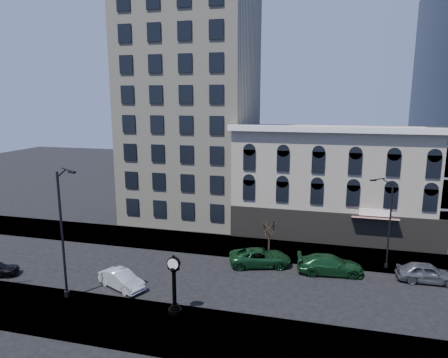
# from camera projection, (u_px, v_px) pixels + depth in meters

# --- Properties ---
(ground) EXTENTS (160.00, 160.00, 0.00)m
(ground) POSITION_uv_depth(u_px,v_px,m) (190.00, 277.00, 34.74)
(ground) COLOR black
(ground) RESTS_ON ground
(sidewalk_far) EXTENTS (160.00, 6.00, 0.12)m
(sidewalk_far) POSITION_uv_depth(u_px,v_px,m) (215.00, 244.00, 42.32)
(sidewalk_far) COLOR gray
(sidewalk_far) RESTS_ON ground
(sidewalk_near) EXTENTS (160.00, 6.00, 0.12)m
(sidewalk_near) POSITION_uv_depth(u_px,v_px,m) (152.00, 325.00, 27.13)
(sidewalk_near) COLOR gray
(sidewalk_near) RESTS_ON ground
(cream_tower) EXTENTS (15.90, 15.40, 42.50)m
(cream_tower) POSITION_uv_depth(u_px,v_px,m) (191.00, 66.00, 50.37)
(cream_tower) COLOR beige
(cream_tower) RESTS_ON ground
(victorian_row) EXTENTS (22.60, 11.19, 12.50)m
(victorian_row) POSITION_uv_depth(u_px,v_px,m) (334.00, 181.00, 45.71)
(victorian_row) COLOR #A39886
(victorian_row) RESTS_ON ground
(street_clock) EXTENTS (0.99, 0.99, 4.38)m
(street_clock) POSITION_uv_depth(u_px,v_px,m) (174.00, 287.00, 28.30)
(street_clock) COLOR black
(street_clock) RESTS_ON sidewalk_near
(street_lamp_near) EXTENTS (2.57, 1.27, 10.45)m
(street_lamp_near) POSITION_uv_depth(u_px,v_px,m) (65.00, 199.00, 28.99)
(street_lamp_near) COLOR black
(street_lamp_near) RESTS_ON sidewalk_near
(street_lamp_far) EXTENTS (2.07, 1.07, 8.51)m
(street_lamp_far) POSITION_uv_depth(u_px,v_px,m) (385.00, 199.00, 34.95)
(street_lamp_far) COLOR black
(street_lamp_far) RESTS_ON sidewalk_far
(bare_tree_far) EXTENTS (2.45, 2.45, 4.21)m
(bare_tree_far) POSITION_uv_depth(u_px,v_px,m) (270.00, 222.00, 39.12)
(bare_tree_far) COLOR #2E2017
(bare_tree_far) RESTS_ON sidewalk_far
(car_near_b) EXTENTS (4.64, 3.18, 1.45)m
(car_near_b) POSITION_uv_depth(u_px,v_px,m) (122.00, 280.00, 32.51)
(car_near_b) COLOR silver
(car_near_b) RESTS_ON ground
(car_far_a) EXTENTS (6.20, 4.13, 1.58)m
(car_far_a) POSITION_uv_depth(u_px,v_px,m) (260.00, 257.00, 36.92)
(car_far_a) COLOR #143F1E
(car_far_a) RESTS_ON ground
(car_far_b) EXTENTS (5.96, 2.98, 1.66)m
(car_far_b) POSITION_uv_depth(u_px,v_px,m) (330.00, 265.00, 35.20)
(car_far_b) COLOR #143F1E
(car_far_b) RESTS_ON ground
(car_far_c) EXTENTS (4.90, 2.06, 1.65)m
(car_far_c) POSITION_uv_depth(u_px,v_px,m) (427.00, 273.00, 33.57)
(car_far_c) COLOR #595B60
(car_far_c) RESTS_ON ground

